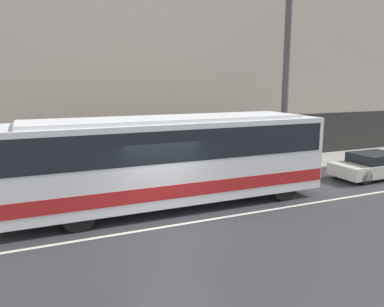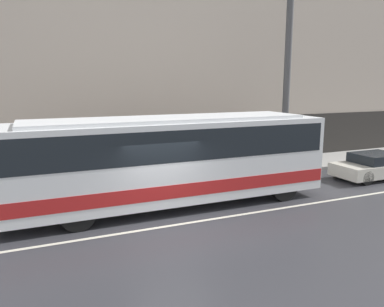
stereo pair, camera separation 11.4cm
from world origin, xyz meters
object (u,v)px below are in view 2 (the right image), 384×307
sedan_white_front (377,166)px  pedestrian_waiting (122,163)px  utility_pole_near (287,86)px  transit_bus (170,157)px

sedan_white_front → pedestrian_waiting: size_ratio=2.43×
utility_pole_near → pedestrian_waiting: size_ratio=4.59×
utility_pole_near → sedan_white_front: bearing=-37.5°
transit_bus → sedan_white_front: transit_bus is taller
sedan_white_front → transit_bus: bearing=-180.0°
transit_bus → pedestrian_waiting: transit_bus is taller
sedan_white_front → utility_pole_near: bearing=142.5°
transit_bus → utility_pole_near: 7.67m
transit_bus → sedan_white_front: (10.17, 0.00, -1.23)m
utility_pole_near → pedestrian_waiting: utility_pole_near is taller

